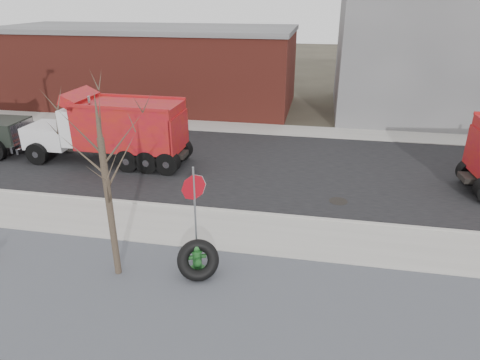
% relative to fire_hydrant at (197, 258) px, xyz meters
% --- Properties ---
extents(ground, '(120.00, 120.00, 0.00)m').
position_rel_fire_hydrant_xyz_m(ground, '(1.03, 2.07, -0.42)').
color(ground, '#383328').
rests_on(ground, ground).
extents(gravel_verge, '(60.00, 5.00, 0.03)m').
position_rel_fire_hydrant_xyz_m(gravel_verge, '(1.03, -1.43, -0.41)').
color(gravel_verge, slate).
rests_on(gravel_verge, ground).
extents(sidewalk, '(60.00, 2.50, 0.06)m').
position_rel_fire_hydrant_xyz_m(sidewalk, '(1.03, 2.32, -0.39)').
color(sidewalk, '#9E9B93').
rests_on(sidewalk, ground).
extents(curb, '(60.00, 0.15, 0.11)m').
position_rel_fire_hydrant_xyz_m(curb, '(1.03, 3.62, -0.37)').
color(curb, '#9E9B93').
rests_on(curb, ground).
extents(road, '(60.00, 9.40, 0.02)m').
position_rel_fire_hydrant_xyz_m(road, '(1.03, 8.37, -0.41)').
color(road, black).
rests_on(road, ground).
extents(far_sidewalk, '(60.00, 2.00, 0.06)m').
position_rel_fire_hydrant_xyz_m(far_sidewalk, '(1.03, 14.07, -0.39)').
color(far_sidewalk, '#9E9B93').
rests_on(far_sidewalk, ground).
extents(building_grey, '(12.00, 10.00, 8.00)m').
position_rel_fire_hydrant_xyz_m(building_grey, '(10.03, 20.07, 3.58)').
color(building_grey, gray).
rests_on(building_grey, ground).
extents(building_brick, '(20.20, 8.20, 5.30)m').
position_rel_fire_hydrant_xyz_m(building_brick, '(-8.97, 19.07, 2.23)').
color(building_brick, maroon).
rests_on(building_brick, ground).
extents(bare_tree, '(3.20, 3.20, 5.20)m').
position_rel_fire_hydrant_xyz_m(bare_tree, '(-2.17, -0.53, 2.87)').
color(bare_tree, '#382D23').
rests_on(bare_tree, ground).
extents(fire_hydrant, '(0.52, 0.51, 0.93)m').
position_rel_fire_hydrant_xyz_m(fire_hydrant, '(0.00, 0.00, 0.00)').
color(fire_hydrant, '#2C7534').
rests_on(fire_hydrant, ground).
extents(truck_tire, '(1.39, 1.28, 1.08)m').
position_rel_fire_hydrant_xyz_m(truck_tire, '(0.09, -0.20, 0.09)').
color(truck_tire, black).
rests_on(truck_tire, ground).
extents(stop_sign, '(0.57, 0.57, 2.86)m').
position_rel_fire_hydrant_xyz_m(stop_sign, '(-0.24, 0.80, 1.52)').
color(stop_sign, gray).
rests_on(stop_sign, ground).
extents(dump_truck_red_b, '(7.74, 2.35, 3.27)m').
position_rel_fire_hydrant_xyz_m(dump_truck_red_b, '(-6.17, 7.56, 1.24)').
color(dump_truck_red_b, black).
rests_on(dump_truck_red_b, ground).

